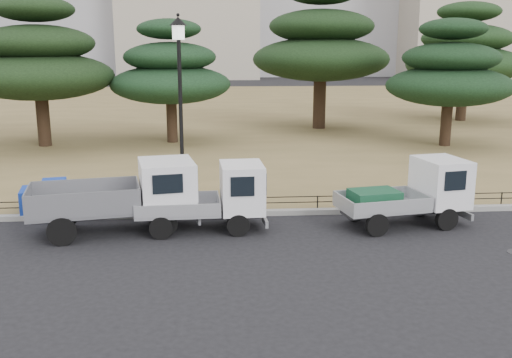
{
  "coord_description": "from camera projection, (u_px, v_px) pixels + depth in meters",
  "views": [
    {
      "loc": [
        -1.2,
        -14.36,
        5.13
      ],
      "look_at": [
        0.0,
        2.0,
        1.3
      ],
      "focal_mm": 40.0,
      "sensor_mm": 36.0,
      "label": 1
    }
  ],
  "objects": [
    {
      "name": "pipe_fence",
      "position": [
        254.0,
        200.0,
        17.77
      ],
      "size": [
        38.0,
        0.04,
        0.4
      ],
      "color": "black",
      "rests_on": "lawn"
    },
    {
      "name": "truck_kei_rear",
      "position": [
        412.0,
        193.0,
        16.59
      ],
      "size": [
        3.91,
        2.19,
        1.93
      ],
      "rotation": [
        0.0,
        0.0,
        0.18
      ],
      "color": "black",
      "rests_on": "ground"
    },
    {
      "name": "truck_large",
      "position": [
        124.0,
        194.0,
        15.98
      ],
      "size": [
        4.76,
        2.55,
        1.97
      ],
      "rotation": [
        0.0,
        0.0,
        0.18
      ],
      "color": "black",
      "rests_on": "ground"
    },
    {
      "name": "curb",
      "position": [
        255.0,
        213.0,
        17.7
      ],
      "size": [
        120.0,
        0.25,
        0.16
      ],
      "primitive_type": "cube",
      "color": "gray",
      "rests_on": "ground"
    },
    {
      "name": "tarp_pile",
      "position": [
        48.0,
        197.0,
        17.7
      ],
      "size": [
        1.69,
        1.37,
        1.0
      ],
      "rotation": [
        0.0,
        0.0,
        0.19
      ],
      "color": "#173BB4",
      "rests_on": "lawn"
    },
    {
      "name": "truck_kei_front",
      "position": [
        211.0,
        198.0,
        16.16
      ],
      "size": [
        3.65,
        1.72,
        1.89
      ],
      "rotation": [
        0.0,
        0.0,
        0.05
      ],
      "color": "black",
      "rests_on": "ground"
    },
    {
      "name": "pine_center_left",
      "position": [
        170.0,
        72.0,
        29.54
      ],
      "size": [
        6.26,
        6.26,
        6.36
      ],
      "color": "black",
      "rests_on": "lawn"
    },
    {
      "name": "ground",
      "position": [
        261.0,
        243.0,
        15.2
      ],
      "size": [
        220.0,
        220.0,
        0.0
      ],
      "primitive_type": "plane",
      "color": "black"
    },
    {
      "name": "pine_east_near",
      "position": [
        450.0,
        73.0,
        28.48
      ],
      "size": [
        6.28,
        6.28,
        6.34
      ],
      "color": "black",
      "rests_on": "lawn"
    },
    {
      "name": "street_lamp",
      "position": [
        180.0,
        82.0,
        16.93
      ],
      "size": [
        0.52,
        0.52,
        5.81
      ],
      "color": "black",
      "rests_on": "lawn"
    },
    {
      "name": "lawn",
      "position": [
        229.0,
        112.0,
        44.9
      ],
      "size": [
        120.0,
        56.0,
        0.15
      ],
      "primitive_type": "cube",
      "color": "olive",
      "rests_on": "ground"
    },
    {
      "name": "pine_east_far",
      "position": [
        466.0,
        53.0,
        38.21
      ],
      "size": [
        7.82,
        7.82,
        7.86
      ],
      "color": "black",
      "rests_on": "lawn"
    },
    {
      "name": "pine_center_right",
      "position": [
        321.0,
        44.0,
        34.38
      ],
      "size": [
        8.26,
        8.26,
        8.77
      ],
      "color": "black",
      "rests_on": "lawn"
    },
    {
      "name": "pine_west_near",
      "position": [
        38.0,
        61.0,
        28.27
      ],
      "size": [
        7.36,
        7.36,
        7.36
      ],
      "color": "black",
      "rests_on": "lawn"
    }
  ]
}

